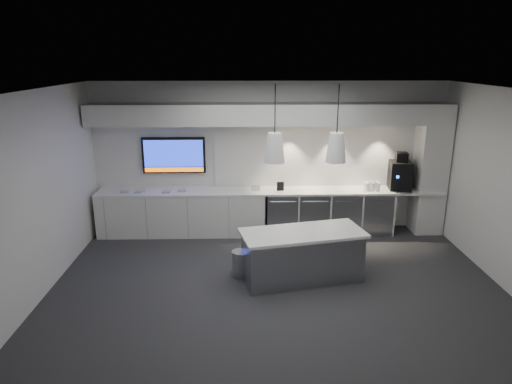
{
  "coord_description": "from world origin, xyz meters",
  "views": [
    {
      "loc": [
        -0.48,
        -6.51,
        3.44
      ],
      "look_at": [
        -0.29,
        1.1,
        1.18
      ],
      "focal_mm": 32.0,
      "sensor_mm": 36.0,
      "label": 1
    }
  ],
  "objects_px": {
    "bin": "(241,263)",
    "coffee_machine": "(400,174)",
    "island": "(302,255)",
    "wall_tv": "(174,155)"
  },
  "relations": [
    {
      "from": "coffee_machine",
      "to": "island",
      "type": "bearing_deg",
      "value": -128.88
    },
    {
      "from": "island",
      "to": "coffee_machine",
      "type": "height_order",
      "value": "coffee_machine"
    },
    {
      "from": "bin",
      "to": "coffee_machine",
      "type": "height_order",
      "value": "coffee_machine"
    },
    {
      "from": "bin",
      "to": "coffee_machine",
      "type": "bearing_deg",
      "value": 31.33
    },
    {
      "from": "wall_tv",
      "to": "bin",
      "type": "relative_size",
      "value": 2.94
    },
    {
      "from": "island",
      "to": "bin",
      "type": "bearing_deg",
      "value": 159.0
    },
    {
      "from": "wall_tv",
      "to": "coffee_machine",
      "type": "distance_m",
      "value": 4.52
    },
    {
      "from": "island",
      "to": "bin",
      "type": "relative_size",
      "value": 4.84
    },
    {
      "from": "bin",
      "to": "wall_tv",
      "type": "bearing_deg",
      "value": 121.74
    },
    {
      "from": "wall_tv",
      "to": "bin",
      "type": "distance_m",
      "value": 2.89
    }
  ]
}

